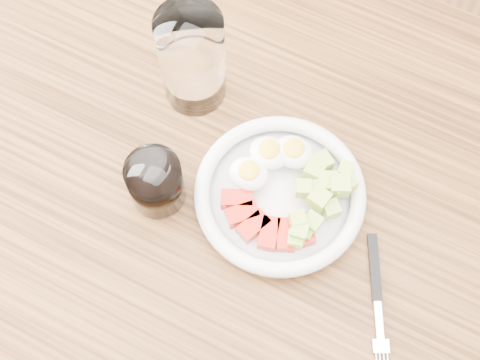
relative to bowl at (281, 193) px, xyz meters
name	(u,v)px	position (x,y,z in m)	size (l,w,h in m)	color
ground	(242,308)	(-0.05, -0.02, -0.79)	(4.00, 4.00, 0.00)	brown
dining_table	(243,220)	(-0.05, -0.02, -0.12)	(1.50, 0.90, 0.77)	brown
bowl	(281,193)	(0.00, 0.00, 0.00)	(0.24, 0.24, 0.06)	white
fork	(376,286)	(0.17, -0.06, -0.02)	(0.10, 0.18, 0.01)	black
water_glass	(192,59)	(-0.19, 0.10, 0.06)	(0.09, 0.09, 0.17)	white
coffee_glass	(156,183)	(-0.16, -0.07, 0.02)	(0.08, 0.08, 0.09)	white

